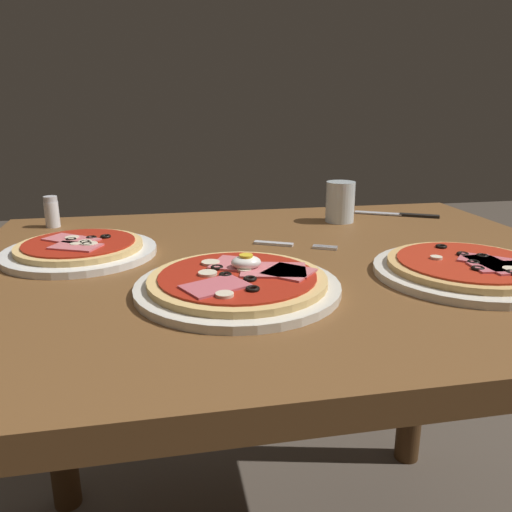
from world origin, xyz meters
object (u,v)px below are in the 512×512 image
object	(u,v)px
dining_table	(282,326)
pizza_across_left	(468,269)
pizza_foreground	(238,283)
salt_shaker	(52,212)
fork	(288,245)
water_glass_near	(340,204)
knife	(402,215)
pizza_across_right	(80,249)

from	to	relation	value
dining_table	pizza_across_left	distance (m)	0.32
pizza_foreground	salt_shaker	xyz separation A→B (m)	(-0.33, 0.46, 0.02)
pizza_foreground	pizza_across_left	distance (m)	0.36
pizza_foreground	fork	bearing A→B (deg)	59.23
pizza_across_left	water_glass_near	distance (m)	0.40
knife	water_glass_near	bearing A→B (deg)	-170.31
fork	salt_shaker	size ratio (longest dim) A/B	2.20
pizza_foreground	pizza_across_right	distance (m)	0.33
dining_table	pizza_foreground	bearing A→B (deg)	-125.96
pizza_foreground	dining_table	bearing A→B (deg)	54.04
pizza_foreground	pizza_across_right	xyz separation A→B (m)	(-0.25, 0.23, -0.00)
salt_shaker	water_glass_near	bearing A→B (deg)	-6.20
water_glass_near	salt_shaker	distance (m)	0.63
pizza_foreground	water_glass_near	world-z (taller)	water_glass_near
salt_shaker	pizza_across_right	bearing A→B (deg)	-69.84
fork	knife	size ratio (longest dim) A/B	0.81
fork	knife	bearing A→B (deg)	31.80
pizza_across_left	pizza_across_right	xyz separation A→B (m)	(-0.60, 0.23, -0.00)
salt_shaker	fork	bearing A→B (deg)	-28.06
water_glass_near	fork	distance (m)	0.25
pizza_across_left	pizza_across_right	bearing A→B (deg)	159.19
dining_table	salt_shaker	xyz separation A→B (m)	(-0.43, 0.33, 0.16)
dining_table	knife	size ratio (longest dim) A/B	5.98
pizza_foreground	salt_shaker	world-z (taller)	salt_shaker
dining_table	salt_shaker	distance (m)	0.56
pizza_across_left	fork	world-z (taller)	pizza_across_left
salt_shaker	pizza_across_left	bearing A→B (deg)	-33.98
pizza_across_left	knife	xyz separation A→B (m)	(0.10, 0.43, -0.01)
water_glass_near	knife	distance (m)	0.17
water_glass_near	salt_shaker	bearing A→B (deg)	173.80
pizza_across_left	water_glass_near	bearing A→B (deg)	99.18
dining_table	pizza_across_left	world-z (taller)	pizza_across_left
pizza_across_right	salt_shaker	bearing A→B (deg)	110.16
dining_table	pizza_across_right	xyz separation A→B (m)	(-0.34, 0.09, 0.14)
dining_table	pizza_foreground	size ratio (longest dim) A/B	3.70
pizza_across_right	fork	xyz separation A→B (m)	(0.37, -0.01, -0.01)
fork	salt_shaker	world-z (taller)	salt_shaker
dining_table	water_glass_near	bearing A→B (deg)	52.97
water_glass_near	fork	bearing A→B (deg)	-132.84
water_glass_near	knife	size ratio (longest dim) A/B	0.50
pizza_across_left	salt_shaker	world-z (taller)	salt_shaker
fork	knife	world-z (taller)	knife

